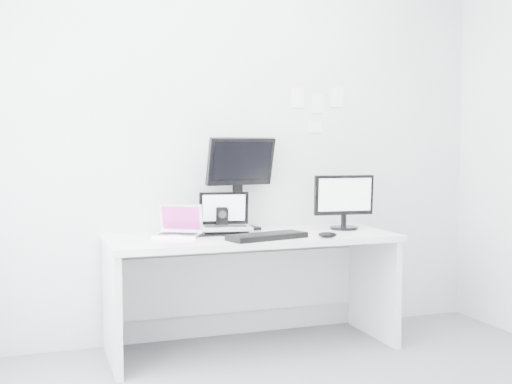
{
  "coord_description": "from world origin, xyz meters",
  "views": [
    {
      "loc": [
        -1.3,
        -2.57,
        1.28
      ],
      "look_at": [
        0.02,
        1.23,
        1.0
      ],
      "focal_mm": 45.49,
      "sensor_mm": 36.0,
      "label": 1
    }
  ],
  "objects": [
    {
      "name": "back_wall",
      "position": [
        0.0,
        1.6,
        1.35
      ],
      "size": [
        3.6,
        0.0,
        3.6
      ],
      "primitive_type": "plane",
      "rotation": [
        1.57,
        0.0,
        0.0
      ],
      "color": "silver",
      "rests_on": "ground"
    },
    {
      "name": "desk",
      "position": [
        0.0,
        1.25,
        0.36
      ],
      "size": [
        1.8,
        0.7,
        0.73
      ],
      "primitive_type": "cube",
      "color": "white",
      "rests_on": "ground"
    },
    {
      "name": "macbook",
      "position": [
        -0.46,
        1.32,
        0.83
      ],
      "size": [
        0.34,
        0.31,
        0.21
      ],
      "primitive_type": "cube",
      "rotation": [
        0.0,
        0.0,
        -0.49
      ],
      "color": "silver",
      "rests_on": "desk"
    },
    {
      "name": "speaker",
      "position": [
        -0.13,
        1.49,
        0.81
      ],
      "size": [
        0.09,
        0.09,
        0.16
      ],
      "primitive_type": "cube",
      "rotation": [
        0.0,
        0.0,
        0.07
      ],
      "color": "black",
      "rests_on": "desk"
    },
    {
      "name": "dell_laptop",
      "position": [
        -0.14,
        1.36,
        0.86
      ],
      "size": [
        0.36,
        0.3,
        0.27
      ],
      "primitive_type": "cube",
      "rotation": [
        0.0,
        0.0,
        -0.17
      ],
      "color": "#ABADB3",
      "rests_on": "desk"
    },
    {
      "name": "rear_monitor",
      "position": [
        -0.0,
        1.5,
        1.04
      ],
      "size": [
        0.48,
        0.23,
        0.63
      ],
      "primitive_type": "cube",
      "rotation": [
        0.0,
        0.0,
        0.15
      ],
      "color": "black",
      "rests_on": "desk"
    },
    {
      "name": "samsung_monitor",
      "position": [
        0.67,
        1.31,
        0.92
      ],
      "size": [
        0.42,
        0.22,
        0.38
      ],
      "primitive_type": "cube",
      "rotation": [
        0.0,
        0.0,
        -0.08
      ],
      "color": "black",
      "rests_on": "desk"
    },
    {
      "name": "keyboard",
      "position": [
        0.02,
        1.04,
        0.75
      ],
      "size": [
        0.52,
        0.29,
        0.03
      ],
      "primitive_type": "cube",
      "rotation": [
        0.0,
        0.0,
        0.25
      ],
      "color": "black",
      "rests_on": "desk"
    },
    {
      "name": "mouse",
      "position": [
        0.39,
        0.97,
        0.75
      ],
      "size": [
        0.13,
        0.11,
        0.04
      ],
      "primitive_type": "ellipsoid",
      "rotation": [
        0.0,
        0.0,
        -0.38
      ],
      "color": "black",
      "rests_on": "desk"
    },
    {
      "name": "wall_note_0",
      "position": [
        0.45,
        1.59,
        1.62
      ],
      "size": [
        0.1,
        0.0,
        0.14
      ],
      "primitive_type": "cube",
      "color": "white",
      "rests_on": "back_wall"
    },
    {
      "name": "wall_note_1",
      "position": [
        0.6,
        1.59,
        1.58
      ],
      "size": [
        0.09,
        0.0,
        0.13
      ],
      "primitive_type": "cube",
      "color": "white",
      "rests_on": "back_wall"
    },
    {
      "name": "wall_note_2",
      "position": [
        0.75,
        1.59,
        1.63
      ],
      "size": [
        0.1,
        0.0,
        0.14
      ],
      "primitive_type": "cube",
      "color": "white",
      "rests_on": "back_wall"
    },
    {
      "name": "wall_note_3",
      "position": [
        0.58,
        1.59,
        1.42
      ],
      "size": [
        0.11,
        0.0,
        0.08
      ],
      "primitive_type": "cube",
      "color": "white",
      "rests_on": "back_wall"
    }
  ]
}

